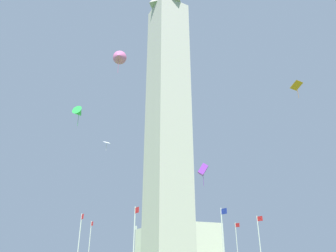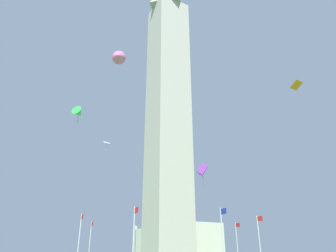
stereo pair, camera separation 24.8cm
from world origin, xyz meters
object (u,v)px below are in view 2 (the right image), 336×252
object	(u,v)px
flagpole_w	(79,240)
distant_building	(175,245)
flagpole_sw	(90,243)
kite_pink_delta	(118,56)
obelisk_monument	(168,101)
kite_green_delta	(79,113)
flagpole_n	(223,238)
flagpole_ne	(260,241)
kite_purple_box	(202,169)
flagpole_se	(189,244)
flagpole_nw	(134,237)
kite_white_diamond	(107,143)
flagpole_e	(237,243)
flagpole_s	(135,244)
kite_orange_diamond	(296,85)

from	to	relation	value
flagpole_w	distant_building	distance (m)	41.99
flagpole_sw	kite_pink_delta	size ratio (longest dim) A/B	2.36
obelisk_monument	kite_green_delta	world-z (taller)	obelisk_monument
flagpole_n	kite_pink_delta	bearing A→B (deg)	-80.59
flagpole_sw	flagpole_ne	bearing A→B (deg)	45.00
kite_purple_box	flagpole_w	bearing A→B (deg)	-138.24
flagpole_se	flagpole_nw	xyz separation A→B (m)	(18.67, -18.67, 0.00)
flagpole_ne	flagpole_se	distance (m)	18.67
flagpole_sw	distant_building	bearing A→B (deg)	126.03
flagpole_n	kite_white_diamond	xyz separation A→B (m)	(-12.64, -10.80, 13.66)
kite_green_delta	kite_purple_box	bearing A→B (deg)	67.11
flagpole_e	flagpole_s	size ratio (longest dim) A/B	1.00
obelisk_monument	flagpole_e	distance (m)	27.23
flagpole_se	flagpole_ne	bearing A→B (deg)	-0.00
flagpole_se	flagpole_s	bearing A→B (deg)	-112.50
flagpole_ne	flagpole_nw	size ratio (longest dim) A/B	1.00
flagpole_ne	kite_pink_delta	xyz separation A→B (m)	(6.29, -23.96, 18.36)
flagpole_ne	kite_white_diamond	distance (m)	25.86
distant_building	flagpole_se	bearing A→B (deg)	-22.50
kite_pink_delta	kite_white_diamond	bearing A→B (deg)	165.74
obelisk_monument	kite_purple_box	world-z (taller)	obelisk_monument
kite_orange_diamond	kite_purple_box	xyz separation A→B (m)	(-4.46, -14.60, -13.67)
kite_purple_box	flagpole_sw	bearing A→B (deg)	-161.39
flagpole_ne	flagpole_sw	size ratio (longest dim) A/B	1.00
obelisk_monument	flagpole_s	world-z (taller)	obelisk_monument
flagpole_nw	flagpole_s	bearing A→B (deg)	157.50
kite_pink_delta	distant_building	bearing A→B (deg)	144.21
kite_white_diamond	kite_pink_delta	bearing A→B (deg)	-14.26
flagpole_ne	flagpole_nw	world-z (taller)	same
flagpole_sw	flagpole_w	world-z (taller)	same
flagpole_n	flagpole_ne	world-z (taller)	same
kite_pink_delta	kite_purple_box	xyz separation A→B (m)	(-3.02, 12.68, -10.50)
flagpole_e	kite_white_diamond	bearing A→B (deg)	-88.65
flagpole_nw	flagpole_ne	bearing A→B (deg)	90.00
flagpole_w	kite_white_diamond	world-z (taller)	kite_white_diamond
flagpole_e	distant_building	distance (m)	29.07
kite_white_diamond	kite_orange_diamond	bearing A→B (deg)	54.87
flagpole_nw	distant_building	bearing A→B (deg)	144.96
obelisk_monument	flagpole_n	bearing A→B (deg)	0.00
flagpole_w	obelisk_monument	bearing A→B (deg)	90.28
kite_orange_diamond	distant_building	world-z (taller)	kite_orange_diamond
flagpole_ne	flagpole_s	xyz separation A→B (m)	(-22.54, -9.34, 0.00)
flagpole_se	flagpole_sw	bearing A→B (deg)	-90.00
obelisk_monument	flagpole_ne	bearing A→B (deg)	44.80
obelisk_monument	kite_purple_box	bearing A→B (deg)	-8.74
kite_orange_diamond	flagpole_nw	bearing A→B (deg)	-109.37
flagpole_s	obelisk_monument	bearing A→B (deg)	-0.00
kite_green_delta	kite_purple_box	world-z (taller)	kite_green_delta
obelisk_monument	kite_white_diamond	bearing A→B (deg)	-86.66
kite_white_diamond	kite_green_delta	size ratio (longest dim) A/B	0.59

